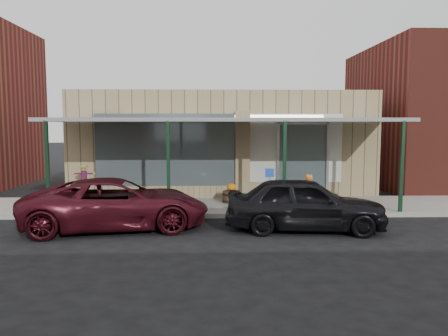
{
  "coord_description": "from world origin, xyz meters",
  "views": [
    {
      "loc": [
        -0.46,
        -11.29,
        2.9
      ],
      "look_at": [
        -0.07,
        2.6,
        1.51
      ],
      "focal_mm": 35.0,
      "sensor_mm": 36.0,
      "label": 1
    }
  ],
  "objects_px": {
    "barrel_scarecrow": "(84,189)",
    "car_maroon": "(117,203)",
    "barrel_pumpkin": "(231,195)",
    "parked_sedan": "(305,204)",
    "handicap_sign": "(270,184)"
  },
  "relations": [
    {
      "from": "handicap_sign",
      "to": "car_maroon",
      "type": "xyz_separation_m",
      "value": [
        -4.48,
        -1.61,
        -0.32
      ]
    },
    {
      "from": "barrel_pumpkin",
      "to": "parked_sedan",
      "type": "relative_size",
      "value": 0.17
    },
    {
      "from": "barrel_scarecrow",
      "to": "parked_sedan",
      "type": "height_order",
      "value": "barrel_scarecrow"
    },
    {
      "from": "barrel_scarecrow",
      "to": "car_maroon",
      "type": "bearing_deg",
      "value": -39.26
    },
    {
      "from": "barrel_scarecrow",
      "to": "barrel_pumpkin",
      "type": "xyz_separation_m",
      "value": [
        5.23,
        -0.33,
        -0.2
      ]
    },
    {
      "from": "parked_sedan",
      "to": "barrel_pumpkin",
      "type": "bearing_deg",
      "value": 34.0
    },
    {
      "from": "handicap_sign",
      "to": "parked_sedan",
      "type": "bearing_deg",
      "value": -65.36
    },
    {
      "from": "barrel_scarecrow",
      "to": "barrel_pumpkin",
      "type": "distance_m",
      "value": 5.24
    },
    {
      "from": "barrel_pumpkin",
      "to": "parked_sedan",
      "type": "distance_m",
      "value": 3.93
    },
    {
      "from": "handicap_sign",
      "to": "car_maroon",
      "type": "distance_m",
      "value": 4.77
    },
    {
      "from": "barrel_scarecrow",
      "to": "parked_sedan",
      "type": "xyz_separation_m",
      "value": [
        7.09,
        -3.78,
        0.13
      ]
    },
    {
      "from": "barrel_scarecrow",
      "to": "parked_sedan",
      "type": "distance_m",
      "value": 8.04
    },
    {
      "from": "barrel_scarecrow",
      "to": "car_maroon",
      "type": "relative_size",
      "value": 0.27
    },
    {
      "from": "barrel_pumpkin",
      "to": "car_maroon",
      "type": "height_order",
      "value": "car_maroon"
    },
    {
      "from": "car_maroon",
      "to": "barrel_pumpkin",
      "type": "bearing_deg",
      "value": -56.17
    }
  ]
}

